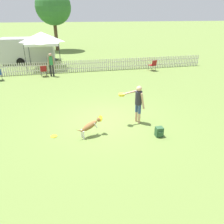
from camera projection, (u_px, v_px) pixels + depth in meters
ground_plane at (107, 120)px, 9.50m from camera, size 240.00×240.00×0.00m
handler_person at (137, 100)px, 8.91m from camera, size 1.06×0.44×1.61m
leaping_dog at (91, 125)px, 8.12m from camera, size 1.09×0.50×0.73m
frisbee_near_handler at (54, 136)px, 8.23m from camera, size 0.24×0.24×0.02m
frisbee_near_dog at (158, 130)px, 8.67m from camera, size 0.24×0.24×0.02m
backpack_on_grass at (159, 132)px, 8.19m from camera, size 0.27×0.27×0.37m
picket_fence at (84, 66)px, 17.21m from camera, size 20.20×0.04×0.92m
folding_chair_blue_left at (44, 70)px, 15.86m from camera, size 0.49×0.51×0.81m
folding_chair_center at (153, 64)px, 17.46m from camera, size 0.64×0.66×0.85m
canopy_tent_main at (42, 38)px, 17.52m from camera, size 2.63×2.63×2.91m
spectator_standing at (51, 62)px, 15.69m from camera, size 0.42×0.27×1.68m
equipment_trailer at (28, 50)px, 20.00m from camera, size 5.47×2.54×2.24m
tree_left_grove at (53, 7)px, 25.35m from camera, size 4.11×4.11×7.00m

